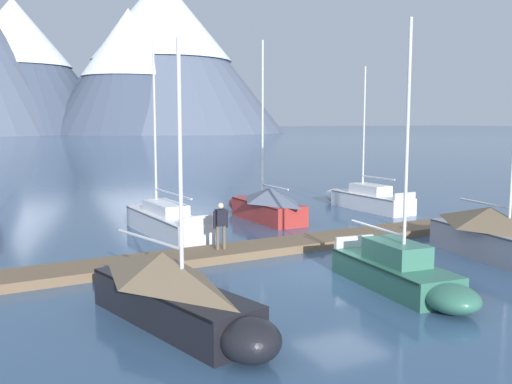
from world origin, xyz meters
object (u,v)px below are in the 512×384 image
sailboat_mid_dock_port (163,220)px  mooring_buoy_channel_marker (386,246)px  sailboat_end_of_dock (364,198)px  person_on_dock (221,223)px  sailboat_second_berth (176,293)px  sailboat_outer_slip (502,236)px  sailboat_far_berth (265,204)px  sailboat_mid_dock_starboard (403,273)px

sailboat_mid_dock_port → mooring_buoy_channel_marker: (6.35, -7.12, -0.38)m
sailboat_end_of_dock → person_on_dock: sailboat_end_of_dock is taller
sailboat_second_berth → sailboat_outer_slip: (12.51, 1.18, 0.04)m
sailboat_mid_dock_port → sailboat_end_of_dock: 12.42m
sailboat_second_berth → sailboat_far_berth: 15.19m
sailboat_far_berth → sailboat_second_berth: bearing=-125.9°
sailboat_outer_slip → sailboat_end_of_dock: 12.24m
sailboat_far_berth → person_on_dock: (-5.13, -6.35, 0.47)m
sailboat_end_of_dock → mooring_buoy_channel_marker: 10.82m
sailboat_mid_dock_starboard → mooring_buoy_channel_marker: bearing=55.7°
sailboat_mid_dock_starboard → sailboat_outer_slip: bearing=13.8°
sailboat_mid_dock_starboard → mooring_buoy_channel_marker: size_ratio=15.33×
sailboat_end_of_dock → sailboat_mid_dock_starboard: bearing=-123.5°
sailboat_mid_dock_starboard → sailboat_second_berth: bearing=178.1°
sailboat_mid_dock_starboard → sailboat_outer_slip: size_ratio=0.81×
sailboat_second_berth → sailboat_outer_slip: bearing=5.4°
sailboat_second_berth → person_on_dock: sailboat_second_berth is taller
sailboat_mid_dock_port → mooring_buoy_channel_marker: 9.55m
sailboat_mid_dock_starboard → sailboat_outer_slip: (5.72, 1.41, 0.31)m
mooring_buoy_channel_marker → person_on_dock: bearing=161.3°
sailboat_mid_dock_port → sailboat_outer_slip: (9.21, -9.91, 0.26)m
sailboat_second_berth → mooring_buoy_channel_marker: sailboat_second_berth is taller
sailboat_outer_slip → sailboat_mid_dock_port: bearing=132.9°
sailboat_far_berth → sailboat_outer_slip: (3.61, -11.13, 0.07)m
sailboat_mid_dock_port → mooring_buoy_channel_marker: sailboat_mid_dock_port is taller
sailboat_mid_dock_port → sailboat_outer_slip: bearing=-47.1°
person_on_dock → mooring_buoy_channel_marker: size_ratio=3.36×
sailboat_mid_dock_port → sailboat_far_berth: bearing=12.2°
sailboat_second_berth → sailboat_mid_dock_port: size_ratio=0.81×
sailboat_mid_dock_port → person_on_dock: bearing=-84.7°
sailboat_far_berth → mooring_buoy_channel_marker: bearing=-84.9°
sailboat_mid_dock_port → sailboat_far_berth: sailboat_far_berth is taller
sailboat_second_berth → sailboat_end_of_dock: (15.57, 13.03, -0.26)m
sailboat_mid_dock_port → person_on_dock: sailboat_mid_dock_port is taller
sailboat_far_berth → mooring_buoy_channel_marker: 8.39m
sailboat_far_berth → sailboat_end_of_dock: size_ratio=1.12×
sailboat_mid_dock_port → sailboat_outer_slip: size_ratio=0.88×
sailboat_mid_dock_starboard → person_on_dock: bearing=116.0°
sailboat_mid_dock_starboard → person_on_dock: 6.92m
sailboat_end_of_dock → sailboat_far_berth: bearing=-173.8°
sailboat_second_berth → sailboat_end_of_dock: size_ratio=0.87×
sailboat_far_berth → sailboat_mid_dock_starboard: bearing=-99.6°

